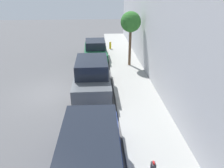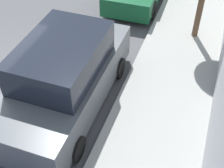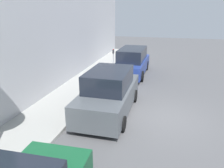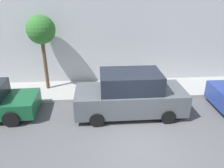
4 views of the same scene
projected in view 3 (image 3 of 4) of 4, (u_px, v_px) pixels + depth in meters
name	position (u px, v px, depth m)	size (l,w,h in m)	color
ground_plane	(159.00, 117.00, 9.53)	(60.00, 60.00, 0.00)	#515154
sidewalk	(61.00, 105.00, 10.63)	(2.43, 32.00, 0.15)	#9E9E99
parked_minivan_nearest	(132.00, 62.00, 15.66)	(2.02, 4.94, 1.90)	navy
parked_suv_second	(109.00, 93.00, 9.76)	(2.08, 4.80, 1.98)	#4C5156
parking_meter_near	(113.00, 56.00, 16.89)	(0.11, 0.15, 1.47)	#ADADB2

